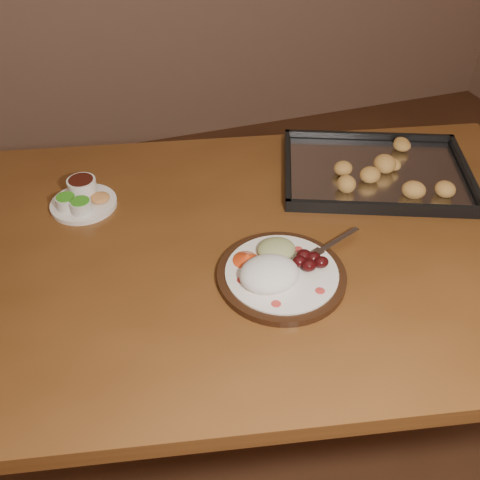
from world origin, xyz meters
name	(u,v)px	position (x,y,z in m)	size (l,w,h in m)	color
ground	(306,471)	(0.00, 0.00, 0.00)	(4.00, 4.00, 0.00)	brown
dining_table	(241,274)	(-0.13, 0.19, 0.65)	(1.65, 1.18, 0.75)	brown
dinner_plate	(278,271)	(-0.10, 0.06, 0.77)	(0.34, 0.26, 0.06)	black
condiment_saucer	(82,198)	(-0.45, 0.43, 0.77)	(0.15, 0.15, 0.05)	white
baking_tray	(376,171)	(0.27, 0.33, 0.76)	(0.55, 0.48, 0.05)	black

